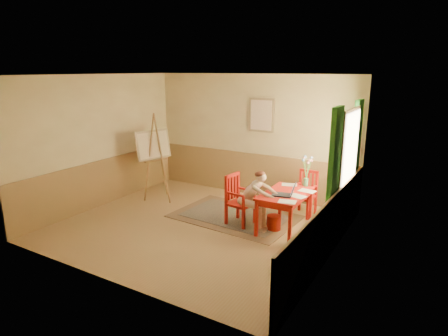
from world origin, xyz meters
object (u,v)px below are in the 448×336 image
Objects in this scene: chair_back at (305,193)px; easel at (154,148)px; chair_left at (239,200)px; table at (285,197)px; laptop at (286,193)px; figure at (254,196)px.

easel is (-3.31, -0.72, 0.71)m from chair_back.
easel is (-2.38, 0.40, 0.68)m from chair_left.
chair_left is (-0.87, -0.19, -0.14)m from table.
table is at bearing 111.45° from laptop.
table is 1.07× the size of figure.
figure is 0.61m from laptop.
table is at bearing 12.16° from chair_left.
chair_back is at bearing 12.25° from easel.
table is at bearing -93.94° from chair_back.
laptop is at bearing 1.41° from chair_left.
table is 1.23× the size of chair_left.
chair_left reaches higher than table.
chair_left is 0.87× the size of figure.
laptop is (0.93, 0.02, 0.28)m from chair_left.
laptop is (-0.00, -1.10, 0.31)m from chair_back.
figure is (0.34, -0.03, 0.13)m from chair_left.
table is 3.30m from easel.
chair_left is 1.46m from chair_back.
easel reaches higher than chair_left.
chair_back is (0.93, 1.12, -0.03)m from chair_left.
figure is at bearing -117.15° from chair_back.
figure is (-0.59, -1.15, 0.16)m from chair_back.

